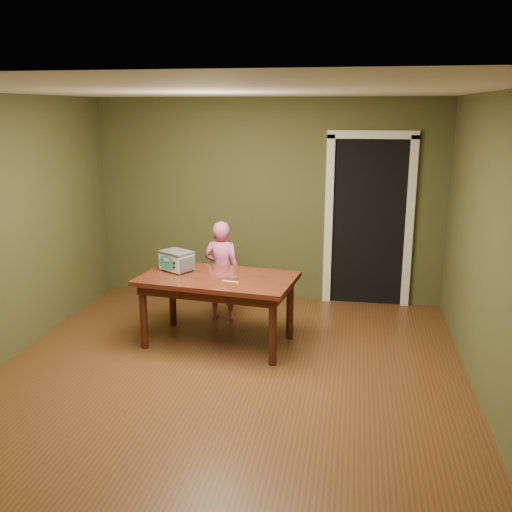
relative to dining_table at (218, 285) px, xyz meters
name	(u,v)px	position (x,y,z in m)	size (l,w,h in m)	color
floor	(225,381)	(0.26, -0.85, -0.65)	(5.00, 5.00, 0.00)	brown
room_shell	(222,199)	(0.26, -0.85, 1.06)	(4.52, 5.02, 2.61)	#444826
doorway	(368,219)	(1.56, 1.93, 0.41)	(1.10, 0.66, 2.25)	black
dining_table	(218,285)	(0.00, 0.00, 0.00)	(1.70, 1.09, 0.75)	#3D180D
toy_oven	(177,260)	(-0.49, 0.14, 0.22)	(0.41, 0.37, 0.22)	#4C4F54
baking_pan	(233,277)	(0.17, -0.05, 0.11)	(0.10, 0.10, 0.02)	silver
spatula	(231,282)	(0.18, -0.17, 0.10)	(0.18, 0.03, 0.01)	#E1C961
child	(222,271)	(-0.13, 0.72, -0.05)	(0.44, 0.29, 1.20)	#D8598F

